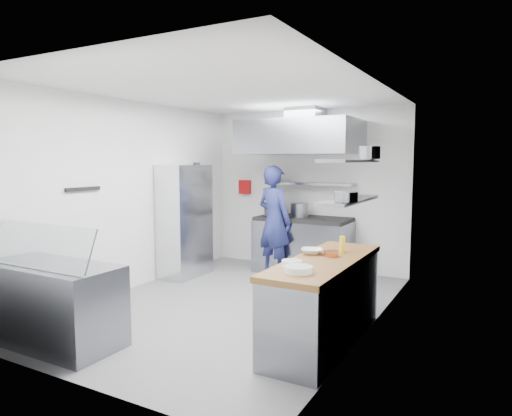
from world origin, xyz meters
The scene contains 34 objects.
floor centered at (0.00, 0.00, 0.00)m, with size 5.00×5.00×0.00m, color #5C5C5F.
ceiling centered at (0.00, 0.00, 2.80)m, with size 5.00×5.00×0.00m, color silver.
wall_back centered at (0.00, 2.50, 1.40)m, with size 3.60×0.02×2.80m, color white.
wall_front centered at (0.00, -2.50, 1.40)m, with size 3.60×0.02×2.80m, color white.
wall_left centered at (-1.80, 0.00, 1.40)m, with size 5.00×0.02×2.80m, color white.
wall_right centered at (1.80, 0.00, 1.40)m, with size 5.00×0.02×2.80m, color white.
gas_range centered at (0.10, 2.10, 0.45)m, with size 1.60×0.80×0.90m, color gray.
cooktop centered at (0.10, 2.10, 0.93)m, with size 1.57×0.78×0.06m, color black.
stock_pot_left centered at (-0.50, 2.08, 1.06)m, with size 0.26×0.26×0.20m, color slate.
stock_pot_mid centered at (0.04, 2.07, 1.08)m, with size 0.30×0.30×0.24m, color slate.
over_range_shelf centered at (0.10, 2.34, 1.52)m, with size 1.60×0.30×0.04m, color gray.
shelf_pot_a centered at (-0.48, 2.10, 1.63)m, with size 0.27×0.27×0.18m, color slate.
extractor_hood centered at (0.10, 1.93, 2.30)m, with size 1.90×1.15×0.55m, color gray.
hood_duct centered at (0.10, 2.15, 2.68)m, with size 0.55×0.55×0.24m, color slate.
red_firebox centered at (-1.25, 2.44, 1.42)m, with size 0.22×0.10×0.26m, color #A60D0F.
chef centered at (-0.25, 1.69, 0.92)m, with size 0.67×0.44×1.84m, color navy.
wire_rack centered at (-1.53, 0.94, 0.93)m, with size 0.50×0.90×1.85m, color silver.
rack_bin_a centered at (-1.53, 0.93, 0.80)m, with size 0.18×0.22×0.20m, color white.
rack_bin_b centered at (-1.53, 1.37, 1.30)m, with size 0.13×0.17×0.15m, color yellow.
rack_jar centered at (-1.48, 1.22, 1.80)m, with size 0.12×0.12×0.18m, color black.
knife_strip centered at (-1.78, -0.90, 1.55)m, with size 0.04×0.55×0.05m, color black.
prep_counter_base centered at (1.48, -0.60, 0.42)m, with size 0.62×2.00×0.84m, color gray.
prep_counter_top centered at (1.48, -0.60, 0.87)m, with size 0.65×2.04×0.06m, color brown.
plate_stack_a centered at (1.47, -1.27, 0.93)m, with size 0.26×0.26×0.06m, color white.
plate_stack_b centered at (1.32, -1.08, 0.93)m, with size 0.20×0.20×0.06m, color white.
copper_pan centered at (1.49, -0.45, 0.93)m, with size 0.15×0.15×0.06m, color #BC6435.
squeeze_bottle centered at (1.53, -0.17, 0.99)m, with size 0.06×0.06×0.18m, color yellow.
mixing_bowl centered at (1.26, -0.42, 0.93)m, with size 0.24×0.24×0.06m, color white.
wall_shelf_lower centered at (1.64, -0.30, 1.50)m, with size 0.30×1.30×0.04m, color gray.
wall_shelf_upper centered at (1.64, -0.30, 1.92)m, with size 0.30×1.30×0.04m, color gray.
shelf_pot_c centered at (1.74, -0.73, 1.57)m, with size 0.23×0.23×0.10m, color slate.
shelf_pot_d centered at (1.75, 0.05, 2.01)m, with size 0.24×0.24×0.14m, color slate.
display_case centered at (-1.00, -2.00, 0.42)m, with size 1.50×0.70×0.85m, color gray.
display_glass centered at (-1.00, -2.12, 1.07)m, with size 1.47×0.02×0.45m, color silver.
Camera 1 is at (3.10, -5.05, 1.93)m, focal length 32.00 mm.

